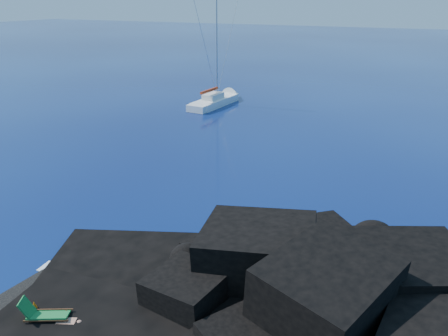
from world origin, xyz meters
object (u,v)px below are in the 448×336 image
object	(u,v)px
sailboat	(215,105)
marker_cone	(35,307)
deck_chair	(48,310)
sunbather	(67,323)

from	to	relation	value
sailboat	marker_cone	distance (m)	39.44
sailboat	deck_chair	bearing A→B (deg)	-68.88
deck_chair	sunbather	size ratio (longest dim) A/B	1.00
deck_chair	sunbather	world-z (taller)	deck_chair
sailboat	sunbather	bearing A→B (deg)	-67.75
sailboat	sunbather	world-z (taller)	sailboat
sailboat	deck_chair	world-z (taller)	sailboat
sunbather	marker_cone	distance (m)	1.75
sailboat	sunbather	xyz separation A→B (m)	(12.40, -38.00, 0.54)
sailboat	deck_chair	xyz separation A→B (m)	(11.62, -38.14, 0.97)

